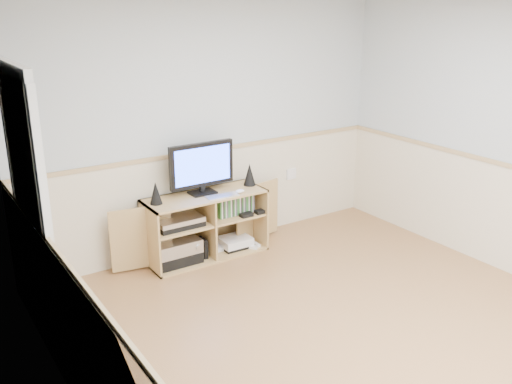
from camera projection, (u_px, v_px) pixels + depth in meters
room at (351, 187)px, 4.00m from camera, size 4.04×4.54×2.54m
media_cabinet at (203, 223)px, 5.72m from camera, size 1.90×0.46×0.65m
monitor at (202, 166)px, 5.52m from camera, size 0.67×0.18×0.51m
speaker_left at (156, 193)px, 5.29m from camera, size 0.12×0.12×0.21m
speaker_right at (250, 174)px, 5.83m from camera, size 0.12×0.12×0.23m
keyboard at (222, 196)px, 5.52m from camera, size 0.33×0.15×0.01m
mouse at (240, 191)px, 5.62m from camera, size 0.10×0.07×0.04m
av_components at (177, 243)px, 5.54m from camera, size 0.52×0.33×0.47m
game_consoles at (234, 243)px, 5.91m from camera, size 0.45×0.30×0.11m
game_cases at (234, 205)px, 5.78m from camera, size 0.40×0.14×0.19m
wall_outlet at (291, 174)px, 6.41m from camera, size 0.12×0.03×0.12m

